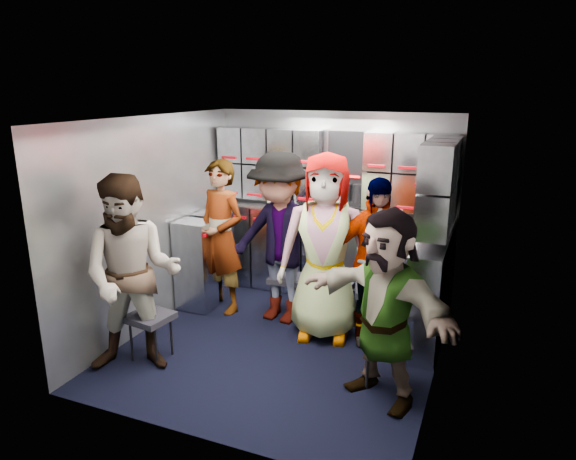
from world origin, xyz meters
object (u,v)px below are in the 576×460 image
at_px(attendant_arc_d, 374,262).
at_px(attendant_arc_e, 385,307).
at_px(jump_seat_center, 330,290).
at_px(attendant_standing, 221,237).
at_px(jump_seat_mid_left, 287,280).
at_px(jump_seat_near_right, 387,344).
at_px(attendant_arc_b, 280,239).
at_px(attendant_arc_a, 132,276).
at_px(attendant_arc_c, 325,248).
at_px(jump_seat_mid_right, 376,292).
at_px(jump_seat_near_left, 150,319).

height_order(attendant_arc_d, attendant_arc_e, attendant_arc_d).
bearing_deg(jump_seat_center, attendant_standing, -179.02).
xyz_separation_m(jump_seat_mid_left, jump_seat_near_right, (1.29, -1.00, 0.00)).
bearing_deg(attendant_arc_b, jump_seat_mid_left, 96.79).
distance_m(jump_seat_mid_left, attendant_arc_b, 0.54).
relative_size(attendant_arc_a, attendant_arc_c, 0.95).
bearing_deg(jump_seat_center, jump_seat_mid_right, 8.07).
xyz_separation_m(jump_seat_mid_right, attendant_standing, (-1.66, -0.09, 0.40)).
height_order(jump_seat_near_left, jump_seat_near_right, jump_seat_near_left).
relative_size(jump_seat_center, jump_seat_mid_right, 0.94).
bearing_deg(attendant_standing, attendant_arc_a, -78.10).
distance_m(jump_seat_near_right, attendant_arc_a, 2.16).
distance_m(attendant_arc_d, attendant_arc_e, 0.95).
bearing_deg(attendant_standing, attendant_arc_c, 7.66).
relative_size(attendant_arc_a, attendant_arc_d, 1.07).
relative_size(attendant_arc_b, attendant_arc_c, 0.98).
height_order(jump_seat_mid_right, attendant_arc_e, attendant_arc_e).
height_order(jump_seat_near_left, jump_seat_mid_left, jump_seat_near_left).
distance_m(jump_seat_near_left, jump_seat_center, 1.75).
relative_size(jump_seat_mid_right, attendant_arc_e, 0.32).
height_order(jump_seat_center, attendant_arc_b, attendant_arc_b).
distance_m(jump_seat_mid_right, attendant_arc_d, 0.41).
bearing_deg(jump_seat_near_left, attendant_standing, 86.23).
height_order(attendant_arc_b, attendant_arc_e, attendant_arc_b).
relative_size(jump_seat_mid_left, jump_seat_mid_right, 0.85).
height_order(jump_seat_near_left, jump_seat_mid_right, jump_seat_mid_right).
height_order(jump_seat_mid_left, jump_seat_near_right, jump_seat_near_right).
distance_m(jump_seat_center, attendant_arc_b, 0.72).
xyz_separation_m(jump_seat_center, jump_seat_near_right, (0.75, -0.83, -0.04)).
distance_m(jump_seat_mid_left, attendant_standing, 0.84).
height_order(attendant_arc_a, attendant_arc_e, attendant_arc_a).
xyz_separation_m(jump_seat_near_right, attendant_arc_b, (-1.29, 0.82, 0.51)).
distance_m(jump_seat_center, jump_seat_near_right, 1.12).
xyz_separation_m(jump_seat_mid_left, attendant_standing, (-0.67, -0.19, 0.46)).
bearing_deg(jump_seat_near_left, attendant_arc_a, -90.00).
height_order(attendant_arc_c, attendant_arc_e, attendant_arc_c).
xyz_separation_m(jump_seat_near_left, attendant_arc_c, (1.29, 1.01, 0.52)).
bearing_deg(attendant_arc_d, jump_seat_mid_left, 139.72).
distance_m(attendant_arc_b, attendant_arc_c, 0.56).
height_order(jump_seat_near_right, attendant_arc_e, attendant_arc_e).
height_order(attendant_arc_a, attendant_arc_b, attendant_arc_b).
relative_size(jump_seat_mid_left, attendant_arc_b, 0.24).
bearing_deg(attendant_arc_c, attendant_arc_a, -148.61).
distance_m(jump_seat_near_right, attendant_arc_d, 0.89).
bearing_deg(attendant_arc_a, jump_seat_near_left, 65.12).
bearing_deg(attendant_arc_a, jump_seat_mid_right, 14.58).
bearing_deg(attendant_arc_d, attendant_arc_c, 163.82).
height_order(jump_seat_near_right, attendant_arc_b, attendant_arc_b).
distance_m(attendant_arc_b, attendant_arc_e, 1.64).
xyz_separation_m(jump_seat_near_left, jump_seat_mid_left, (0.75, 1.36, -0.01)).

